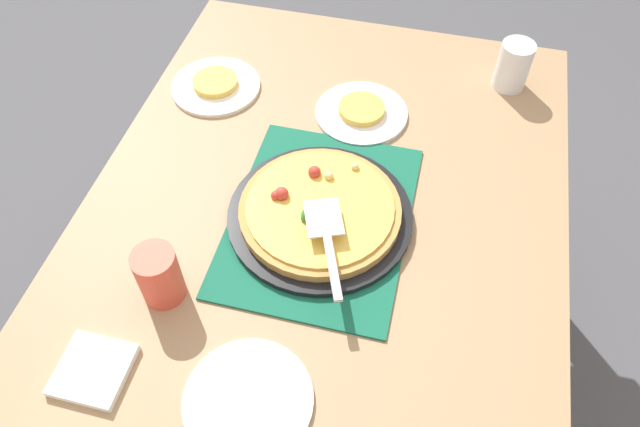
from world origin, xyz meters
TOP-DOWN VIEW (x-y plane):
  - ground_plane at (0.00, 0.00)m, footprint 8.00×8.00m
  - dining_table at (0.00, 0.00)m, footprint 1.40×1.00m
  - placemat at (0.00, 0.00)m, footprint 0.48×0.36m
  - pizza_pan at (0.00, 0.00)m, footprint 0.38×0.38m
  - pizza at (0.00, 0.00)m, footprint 0.33×0.33m
  - plate_near_left at (0.34, 0.35)m, footprint 0.22×0.22m
  - plate_far_right at (0.33, -0.02)m, footprint 0.22×0.22m
  - plate_side at (-0.40, 0.02)m, footprint 0.22×0.22m
  - served_slice_left at (0.34, 0.35)m, footprint 0.11×0.11m
  - served_slice_right at (0.33, -0.02)m, footprint 0.11×0.11m
  - cup_near at (-0.24, 0.24)m, footprint 0.08×0.08m
  - cup_far at (0.52, -0.35)m, footprint 0.08×0.08m
  - pizza_server at (-0.09, -0.04)m, footprint 0.23×0.13m
  - napkin_stack at (-0.42, 0.30)m, footprint 0.12×0.12m

SIDE VIEW (x-z plane):
  - ground_plane at x=0.00m, z-range 0.00..0.00m
  - dining_table at x=0.00m, z-range 0.27..1.02m
  - placemat at x=0.00m, z-range 0.75..0.76m
  - plate_near_left at x=0.34m, z-range 0.75..0.76m
  - plate_far_right at x=0.33m, z-range 0.75..0.76m
  - plate_side at x=-0.40m, z-range 0.75..0.76m
  - napkin_stack at x=-0.42m, z-range 0.75..0.77m
  - pizza_pan at x=0.00m, z-range 0.76..0.77m
  - served_slice_left at x=0.34m, z-range 0.76..0.78m
  - served_slice_right at x=0.33m, z-range 0.76..0.78m
  - pizza at x=0.00m, z-range 0.76..0.81m
  - cup_near at x=-0.24m, z-range 0.75..0.87m
  - cup_far at x=0.52m, z-range 0.75..0.87m
  - pizza_server at x=-0.09m, z-range 0.82..0.82m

